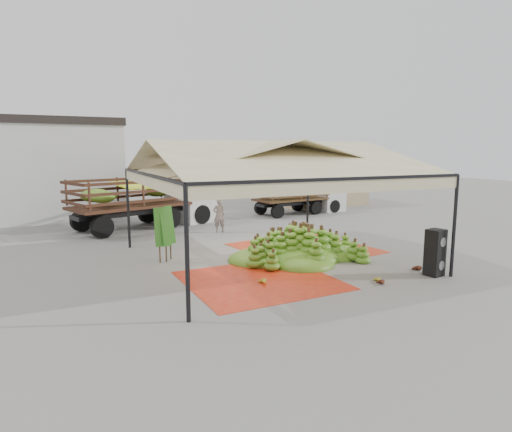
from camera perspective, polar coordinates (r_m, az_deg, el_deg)
name	(u,v)px	position (r m, az deg, el deg)	size (l,w,h in m)	color
ground	(269,260)	(14.64, 1.79, -5.89)	(90.00, 90.00, 0.00)	slate
canopy_tent	(270,163)	(14.18, 1.86, 7.13)	(8.10, 8.10, 4.00)	black
building_tan	(313,174)	(30.49, 7.55, 5.58)	(6.30, 5.30, 4.10)	tan
tarp_left	(260,280)	(12.41, 0.51, -8.56)	(4.11, 3.91, 0.01)	#C43D12
tarp_right	(304,248)	(16.51, 6.44, -4.25)	(4.41, 4.63, 0.01)	#C74112
banana_heap	(300,243)	(14.85, 5.92, -3.60)	(5.01, 4.12, 1.07)	#4B7217
hand_yellow_a	(375,279)	(12.70, 15.59, -8.07)	(0.40, 0.33, 0.18)	gold
hand_yellow_b	(260,280)	(12.04, 0.51, -8.60)	(0.47, 0.38, 0.21)	gold
hand_red_a	(379,281)	(12.49, 16.04, -8.36)	(0.41, 0.34, 0.19)	#5B2714
hand_red_b	(416,268)	(14.22, 20.52, -6.45)	(0.47, 0.38, 0.21)	#5D2C15
hand_green	(313,265)	(13.72, 7.58, -6.47)	(0.50, 0.41, 0.23)	#3F7C19
hanging_bunches	(313,186)	(13.26, 7.64, 4.01)	(4.74, 0.24, 0.20)	#3A7D1A
speaker_stack	(435,253)	(13.78, 22.76, -4.51)	(0.59, 0.54, 1.40)	black
banana_leaves	(164,260)	(14.95, -12.13, -5.78)	(0.96, 1.36, 3.70)	#247A20
vendor	(219,215)	(19.52, -4.93, 0.09)	(0.57, 0.37, 1.56)	gray
truck_left	(153,195)	(21.55, -13.61, 2.67)	(7.59, 4.68, 2.47)	#492818
truck_right	(303,193)	(25.65, 6.34, 3.09)	(5.92, 2.68, 1.96)	#523C1B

